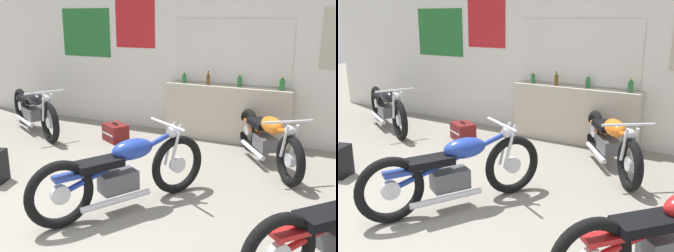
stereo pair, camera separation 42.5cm
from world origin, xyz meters
The scene contains 11 objects.
ground_plane centered at (0.00, 0.00, 0.00)m, with size 24.00×24.00×0.00m, color gray.
wall_back centered at (0.02, 3.65, 1.41)m, with size 10.00×0.07×2.80m.
sill_counter centered at (0.73, 3.48, 0.46)m, with size 2.07×0.28×0.91m.
bottle_leftmost centered at (-0.02, 3.46, 1.00)m, with size 0.07×0.07×0.19m.
bottle_left_center centered at (0.41, 3.44, 1.01)m, with size 0.06×0.06×0.23m.
bottle_center centered at (0.92, 3.50, 1.00)m, with size 0.07×0.07×0.21m.
bottle_right_center centered at (1.58, 3.46, 1.01)m, with size 0.08×0.08×0.22m.
motorcycle_orange centered at (1.57, 2.63, 0.38)m, with size 1.25×1.69×0.78m.
motorcycle_blue centered at (0.48, 0.70, 0.41)m, with size 1.12×1.85×0.86m.
motorcycle_black centered at (-2.49, 2.49, 0.41)m, with size 1.99×1.15×0.83m.
hard_case_darkred centered at (-0.90, 2.66, 0.14)m, with size 0.50×0.45×0.31m.
Camera 1 is at (2.56, -2.57, 2.00)m, focal length 42.00 mm.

